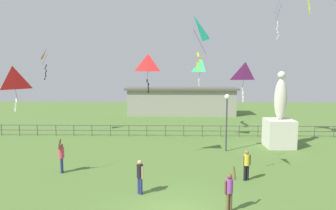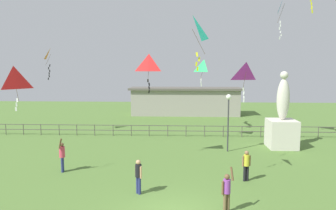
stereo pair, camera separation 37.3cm
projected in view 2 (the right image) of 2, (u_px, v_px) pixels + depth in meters
name	position (u px, v px, depth m)	size (l,w,h in m)	color
statue_monument	(282.00, 126.00, 22.13)	(1.95, 1.95, 5.53)	beige
lamppost	(228.00, 110.00, 20.92)	(0.36, 0.36, 3.98)	#38383D
person_0	(138.00, 174.00, 14.03)	(0.36, 0.38, 1.61)	navy
person_1	(227.00, 190.00, 12.21)	(0.51, 0.31, 1.86)	brown
person_2	(246.00, 164.00, 15.62)	(0.46, 0.29, 1.59)	black
person_3	(62.00, 155.00, 16.99)	(0.31, 0.53, 1.95)	navy
kite_0	(193.00, 30.00, 13.99)	(1.00, 1.05, 2.48)	#19B2B2
kite_1	(14.00, 79.00, 15.18)	(0.96, 1.15, 2.22)	red
kite_2	(284.00, 5.00, 21.59)	(0.78, 1.20, 3.16)	#198CD1
kite_4	(149.00, 64.00, 18.76)	(1.16, 0.75, 2.35)	red
kite_6	(51.00, 56.00, 25.57)	(0.79, 0.81, 2.61)	orange
kite_7	(204.00, 67.00, 23.94)	(1.06, 0.99, 2.02)	#1EB759
kite_8	(246.00, 73.00, 17.38)	(1.18, 0.68, 2.30)	#B22DB2
waterfront_railing	(175.00, 129.00, 25.83)	(36.02, 0.06, 0.95)	#4C4742
pavilion_building	(185.00, 101.00, 37.55)	(13.53, 3.65, 3.35)	gray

